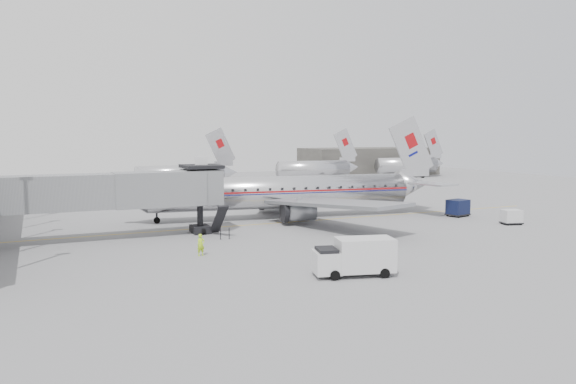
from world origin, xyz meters
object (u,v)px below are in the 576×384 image
service_van (355,256)px  baggage_cart_white (511,217)px  ramp_worker (201,245)px  airliner (288,192)px  baggage_cart_navy (458,207)px

service_van → baggage_cart_white: 27.80m
baggage_cart_white → ramp_worker: bearing=-163.9°
airliner → ramp_worker: (-13.94, -14.90, -2.02)m
airliner → service_van: (-6.39, -24.89, -1.56)m
service_van → ramp_worker: (-7.54, 9.98, -0.46)m
baggage_cart_navy → baggage_cart_white: (1.15, -6.67, -0.20)m
airliner → baggage_cart_navy: 19.21m
baggage_cart_navy → service_van: bearing=-156.6°
service_van → baggage_cart_navy: bearing=50.7°
service_van → ramp_worker: service_van is taller
airliner → ramp_worker: size_ratio=21.38×
airliner → baggage_cart_white: size_ratio=16.22×
baggage_cart_navy → ramp_worker: baggage_cart_navy is taller
airliner → baggage_cart_navy: airliner is taller
airliner → service_van: size_ratio=6.41×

